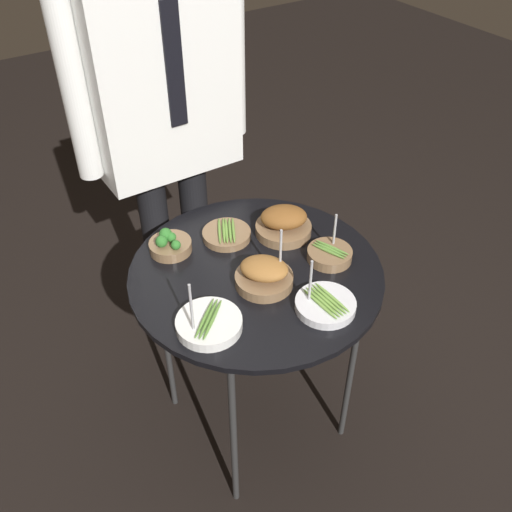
# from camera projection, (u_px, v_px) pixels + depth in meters

# --- Properties ---
(ground_plane) EXTENTS (8.00, 8.00, 0.00)m
(ground_plane) POSITION_uv_depth(u_px,v_px,m) (256.00, 417.00, 2.03)
(ground_plane) COLOR black
(serving_cart) EXTENTS (0.71, 0.71, 0.70)m
(serving_cart) POSITION_uv_depth(u_px,v_px,m) (256.00, 282.00, 1.62)
(serving_cart) COLOR black
(serving_cart) RESTS_ON ground_plane
(bowl_roast_near_rim) EXTENTS (0.16, 0.16, 0.18)m
(bowl_roast_near_rim) POSITION_uv_depth(u_px,v_px,m) (264.00, 274.00, 1.52)
(bowl_roast_near_rim) COLOR brown
(bowl_roast_near_rim) RESTS_ON serving_cart
(bowl_asparagus_front_right) EXTENTS (0.14, 0.14, 0.03)m
(bowl_asparagus_front_right) POSITION_uv_depth(u_px,v_px,m) (227.00, 234.00, 1.69)
(bowl_asparagus_front_right) COLOR brown
(bowl_asparagus_front_right) RESTS_ON serving_cart
(bowl_asparagus_far_rim) EXTENTS (0.17, 0.17, 0.17)m
(bowl_asparagus_far_rim) POSITION_uv_depth(u_px,v_px,m) (209.00, 323.00, 1.41)
(bowl_asparagus_far_rim) COLOR white
(bowl_asparagus_far_rim) RESTS_ON serving_cart
(bowl_roast_center) EXTENTS (0.17, 0.17, 0.09)m
(bowl_roast_center) POSITION_uv_depth(u_px,v_px,m) (284.00, 223.00, 1.69)
(bowl_roast_center) COLOR brown
(bowl_roast_center) RESTS_ON serving_cart
(bowl_asparagus_mid_left) EXTENTS (0.13, 0.13, 0.13)m
(bowl_asparagus_mid_left) POSITION_uv_depth(u_px,v_px,m) (330.00, 254.00, 1.61)
(bowl_asparagus_mid_left) COLOR brown
(bowl_asparagus_mid_left) RESTS_ON serving_cart
(bowl_broccoli_mid_right) EXTENTS (0.12, 0.12, 0.07)m
(bowl_broccoli_mid_right) POSITION_uv_depth(u_px,v_px,m) (170.00, 244.00, 1.64)
(bowl_broccoli_mid_right) COLOR brown
(bowl_broccoli_mid_right) RESTS_ON serving_cart
(bowl_asparagus_back_left) EXTENTS (0.16, 0.16, 0.15)m
(bowl_asparagus_back_left) POSITION_uv_depth(u_px,v_px,m) (325.00, 304.00, 1.46)
(bowl_asparagus_back_left) COLOR silver
(bowl_asparagus_back_left) RESTS_ON serving_cart
(waiter_figure) EXTENTS (0.58, 0.22, 1.58)m
(waiter_figure) POSITION_uv_depth(u_px,v_px,m) (162.00, 101.00, 1.72)
(waiter_figure) COLOR black
(waiter_figure) RESTS_ON ground_plane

